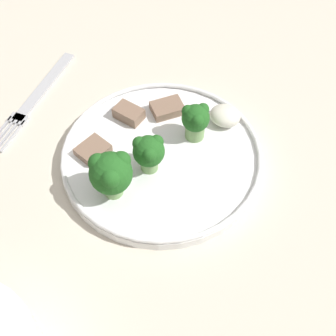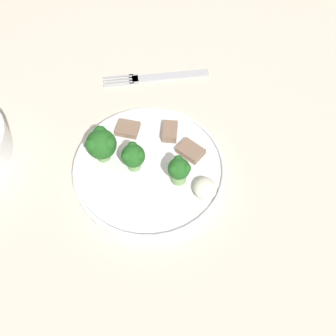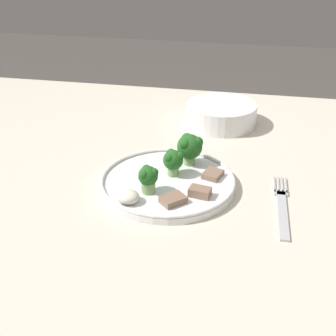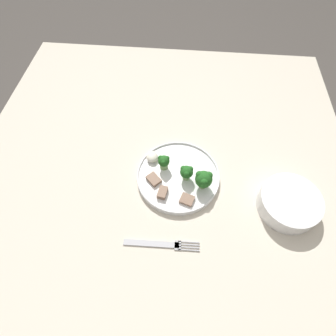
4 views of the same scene
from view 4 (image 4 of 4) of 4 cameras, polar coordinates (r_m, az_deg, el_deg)
ground_plane at (r=1.41m, az=-1.22°, el=-18.28°), size 8.00×8.00×0.00m
table at (r=0.82m, az=-2.02°, el=-7.37°), size 1.35×1.15×0.70m
dinner_plate at (r=0.76m, az=2.22°, el=-1.74°), size 0.24×0.24×0.02m
fork at (r=0.69m, az=-1.69°, el=-16.25°), size 0.03×0.20×0.00m
cream_bowl at (r=0.77m, az=24.80°, el=-6.95°), size 0.16×0.16×0.05m
broccoli_floret_near_rim_left at (r=0.72m, az=7.79°, el=-2.45°), size 0.05×0.05×0.06m
broccoli_floret_center_left at (r=0.73m, az=4.06°, el=-0.92°), size 0.04×0.04×0.05m
broccoli_floret_back_left at (r=0.75m, az=-0.92°, el=1.41°), size 0.03×0.03×0.05m
meat_slice_front_slice at (r=0.72m, az=4.16°, el=-6.86°), size 0.04×0.04×0.01m
meat_slice_middle_slice at (r=0.75m, az=-3.14°, el=-2.46°), size 0.05×0.05×0.01m
meat_slice_rear_slice at (r=0.72m, az=-1.21°, el=-5.34°), size 0.04×0.03×0.02m
sauce_dollop at (r=0.78m, az=-3.44°, el=2.43°), size 0.04×0.04×0.02m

